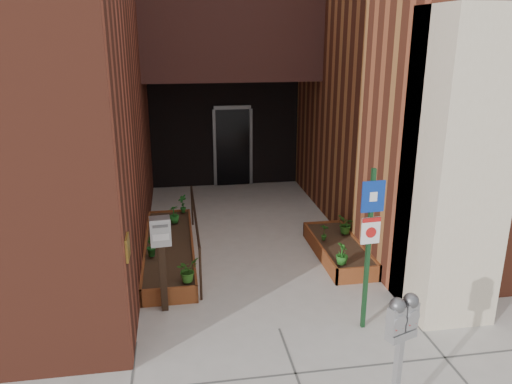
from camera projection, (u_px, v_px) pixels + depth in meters
name	position (u px, v px, depth m)	size (l,w,h in m)	color
ground	(279.00, 329.00, 7.13)	(80.00, 80.00, 0.00)	#9E9991
planter_left	(169.00, 250.00, 9.39)	(0.90, 3.60, 0.30)	maroon
planter_right	(338.00, 250.00, 9.41)	(0.80, 2.20, 0.30)	maroon
handrail	(195.00, 219.00, 9.24)	(0.04, 3.34, 0.90)	black
parking_meter	(402.00, 327.00, 5.02)	(0.36, 0.24, 1.56)	#9B9C9E
sign_post	(370.00, 234.00, 6.73)	(0.32, 0.09, 2.36)	#153C1D
payment_dropbox	(161.00, 245.00, 7.31)	(0.31, 0.25, 1.50)	black
shrub_left_a	(187.00, 270.00, 7.83)	(0.34, 0.34, 0.38)	#2B5F1B
shrub_left_b	(151.00, 246.00, 8.73)	(0.20, 0.20, 0.36)	#164F18
shrub_left_c	(174.00, 214.00, 10.26)	(0.21, 0.21, 0.37)	#1C631F
shrub_left_d	(183.00, 204.00, 10.83)	(0.21, 0.21, 0.40)	#1A5C1D
shrub_right_a	(342.00, 254.00, 8.41)	(0.21, 0.21, 0.37)	#1F5C1A
shrub_right_b	(324.00, 232.00, 9.39)	(0.17, 0.17, 0.33)	#215618
shrub_right_c	(346.00, 225.00, 9.69)	(0.33, 0.33, 0.37)	#225618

